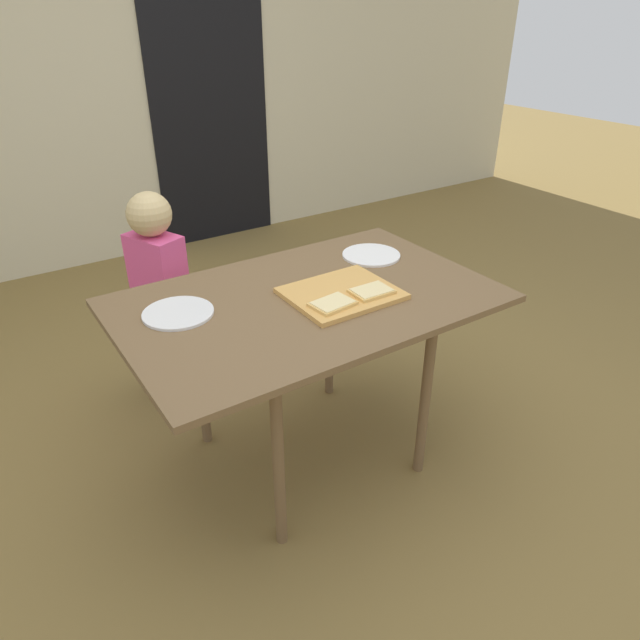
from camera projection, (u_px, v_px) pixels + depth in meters
name	position (u px, v px, depth m)	size (l,w,h in m)	color
ground_plane	(309.00, 453.00, 2.42)	(16.00, 16.00, 0.00)	olive
house_wall_back	(80.00, 37.00, 3.64)	(8.00, 0.20, 2.92)	beige
house_door	(210.00, 105.00, 4.17)	(0.90, 0.02, 2.00)	black
dining_table	(308.00, 313.00, 2.09)	(1.33, 0.85, 0.73)	brown
cutting_board	(341.00, 293.00, 2.07)	(0.38, 0.32, 0.02)	#D79D4D
pizza_slice_near_right	(372.00, 291.00, 2.05)	(0.15, 0.11, 0.01)	#E4B562
pizza_slice_near_left	(333.00, 304.00, 1.96)	(0.16, 0.12, 0.01)	#E4B562
plate_white_left	(178.00, 313.00, 1.95)	(0.24, 0.24, 0.01)	white
plate_white_right	(371.00, 255.00, 2.39)	(0.24, 0.24, 0.01)	white
child_left	(159.00, 283.00, 2.54)	(0.22, 0.27, 0.98)	#422C51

